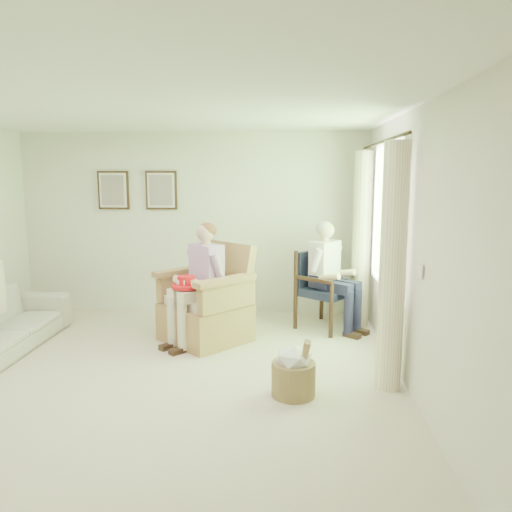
# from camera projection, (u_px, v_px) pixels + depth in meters

# --- Properties ---
(floor) EXTENTS (5.50, 5.50, 0.00)m
(floor) POSITION_uv_depth(u_px,v_px,m) (142.00, 388.00, 4.72)
(floor) COLOR beige
(floor) RESTS_ON ground
(back_wall) EXTENTS (5.00, 0.04, 2.60)m
(back_wall) POSITION_uv_depth(u_px,v_px,m) (193.00, 224.00, 7.22)
(back_wall) COLOR silver
(back_wall) RESTS_ON ground
(right_wall) EXTENTS (0.04, 5.50, 2.60)m
(right_wall) POSITION_uv_depth(u_px,v_px,m) (418.00, 256.00, 4.36)
(right_wall) COLOR silver
(right_wall) RESTS_ON ground
(ceiling) EXTENTS (5.00, 5.50, 0.02)m
(ceiling) POSITION_uv_depth(u_px,v_px,m) (131.00, 104.00, 4.30)
(ceiling) COLOR white
(ceiling) RESTS_ON back_wall
(window) EXTENTS (0.13, 2.50, 1.63)m
(window) POSITION_uv_depth(u_px,v_px,m) (388.00, 213.00, 5.50)
(window) COLOR #2D6B23
(window) RESTS_ON right_wall
(curtain_left) EXTENTS (0.34, 0.34, 2.30)m
(curtain_left) POSITION_uv_depth(u_px,v_px,m) (392.00, 268.00, 4.61)
(curtain_left) COLOR #FBE7C4
(curtain_left) RESTS_ON ground
(curtain_right) EXTENTS (0.34, 0.34, 2.30)m
(curtain_right) POSITION_uv_depth(u_px,v_px,m) (361.00, 240.00, 6.54)
(curtain_right) COLOR #FBE7C4
(curtain_right) RESTS_ON ground
(framed_print_left) EXTENTS (0.45, 0.05, 0.55)m
(framed_print_left) POSITION_uv_depth(u_px,v_px,m) (113.00, 190.00, 7.17)
(framed_print_left) COLOR #382114
(framed_print_left) RESTS_ON back_wall
(framed_print_right) EXTENTS (0.45, 0.05, 0.55)m
(framed_print_right) POSITION_uv_depth(u_px,v_px,m) (161.00, 190.00, 7.13)
(framed_print_right) COLOR #382114
(framed_print_right) RESTS_ON back_wall
(wicker_armchair) EXTENTS (0.92, 0.91, 1.18)m
(wicker_armchair) POSITION_uv_depth(u_px,v_px,m) (206.00, 310.00, 6.07)
(wicker_armchair) COLOR #AE7F52
(wicker_armchair) RESTS_ON ground
(wood_armchair) EXTENTS (0.65, 0.61, 1.00)m
(wood_armchair) POSITION_uv_depth(u_px,v_px,m) (326.00, 286.00, 6.60)
(wood_armchair) COLOR black
(wood_armchair) RESTS_ON ground
(person_wicker) EXTENTS (0.40, 0.63, 1.42)m
(person_wicker) POSITION_uv_depth(u_px,v_px,m) (203.00, 275.00, 5.85)
(person_wicker) COLOR beige
(person_wicker) RESTS_ON ground
(person_dark) EXTENTS (0.40, 0.63, 1.38)m
(person_dark) POSITION_uv_depth(u_px,v_px,m) (328.00, 268.00, 6.39)
(person_dark) COLOR #1D1B3C
(person_dark) RESTS_ON ground
(red_hat) EXTENTS (0.33, 0.33, 0.14)m
(red_hat) POSITION_uv_depth(u_px,v_px,m) (186.00, 284.00, 5.74)
(red_hat) COLOR red
(red_hat) RESTS_ON person_wicker
(hatbox) EXTENTS (0.46, 0.46, 0.59)m
(hatbox) POSITION_uv_depth(u_px,v_px,m) (294.00, 371.00, 4.54)
(hatbox) COLOR tan
(hatbox) RESTS_ON ground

